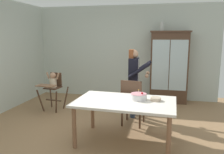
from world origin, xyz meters
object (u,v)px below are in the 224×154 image
object	(u,v)px
birthday_cake	(139,97)
serving_bowl	(156,99)
dining_chair_far_side	(132,100)
dining_table	(125,105)
china_cabinet	(169,67)
ceramic_vase	(162,26)
high_chair_with_toddler	(53,84)
adult_person	(134,75)

from	to	relation	value
birthday_cake	serving_bowl	bearing A→B (deg)	0.33
serving_bowl	dining_chair_far_side	xyz separation A→B (m)	(-0.48, 0.62, -0.21)
dining_table	birthday_cake	size ratio (longest dim) A/B	6.15
china_cabinet	dining_table	xyz separation A→B (m)	(-0.78, -2.69, -0.33)
china_cabinet	ceramic_vase	world-z (taller)	ceramic_vase
high_chair_with_toddler	adult_person	distance (m)	2.02
high_chair_with_toddler	dining_chair_far_side	bearing A→B (deg)	-9.85
china_cabinet	high_chair_with_toddler	bearing A→B (deg)	-153.77
birthday_cake	china_cabinet	bearing A→B (deg)	77.65
china_cabinet	high_chair_with_toddler	xyz separation A→B (m)	(-2.78, -1.37, -0.33)
birthday_cake	serving_bowl	size ratio (longest dim) A/B	1.56
china_cabinet	dining_table	world-z (taller)	china_cabinet
china_cabinet	ceramic_vase	distance (m)	1.12
china_cabinet	birthday_cake	bearing A→B (deg)	-102.35
dining_table	dining_chair_far_side	size ratio (longest dim) A/B	1.79
dining_chair_far_side	birthday_cake	bearing A→B (deg)	114.23
ceramic_vase	dining_table	xyz separation A→B (m)	(-0.55, -2.69, -1.42)
ceramic_vase	high_chair_with_toddler	world-z (taller)	ceramic_vase
ceramic_vase	dining_table	world-z (taller)	ceramic_vase
dining_table	birthday_cake	distance (m)	0.28
ceramic_vase	high_chair_with_toddler	bearing A→B (deg)	-151.67
dining_table	ceramic_vase	bearing A→B (deg)	78.51
dining_chair_far_side	high_chair_with_toddler	bearing A→B (deg)	-8.65
adult_person	dining_table	distance (m)	1.34
china_cabinet	high_chair_with_toddler	distance (m)	3.12
high_chair_with_toddler	serving_bowl	xyz separation A→B (m)	(2.51, -1.20, 0.11)
adult_person	dining_table	bearing A→B (deg)	-179.71
high_chair_with_toddler	dining_chair_far_side	distance (m)	2.12
serving_bowl	dining_table	bearing A→B (deg)	-166.79
china_cabinet	high_chair_with_toddler	size ratio (longest dim) A/B	2.06
dining_table	serving_bowl	distance (m)	0.53
china_cabinet	adult_person	bearing A→B (deg)	-119.73
china_cabinet	serving_bowl	xyz separation A→B (m)	(-0.27, -2.57, -0.22)
china_cabinet	serving_bowl	world-z (taller)	china_cabinet
ceramic_vase	high_chair_with_toddler	xyz separation A→B (m)	(-2.55, -1.38, -1.42)
ceramic_vase	dining_chair_far_side	world-z (taller)	ceramic_vase
adult_person	dining_table	world-z (taller)	adult_person
dining_table	china_cabinet	bearing A→B (deg)	73.82
high_chair_with_toddler	dining_table	world-z (taller)	high_chair_with_toddler
adult_person	dining_chair_far_side	bearing A→B (deg)	-176.20
adult_person	serving_bowl	xyz separation A→B (m)	(0.52, -1.18, -0.20)
adult_person	birthday_cake	bearing A→B (deg)	-169.30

